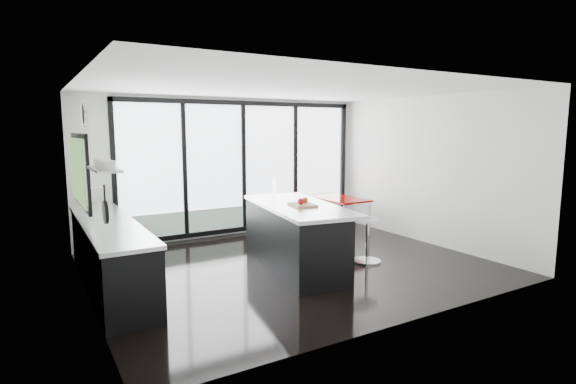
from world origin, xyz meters
TOP-DOWN VIEW (x-y plane):
  - floor at (0.00, 0.00)m, footprint 6.00×5.00m
  - ceiling at (0.00, 0.00)m, footprint 6.00×5.00m
  - wall_back at (0.27, 2.47)m, footprint 6.00×0.09m
  - wall_front at (0.00, -2.50)m, footprint 6.00×0.00m
  - wall_left at (-2.97, 0.27)m, footprint 0.26×5.00m
  - wall_right at (3.00, 0.00)m, footprint 0.00×5.00m
  - counter_cabinets at (-2.67, 0.40)m, footprint 0.69×3.24m
  - island at (-0.03, -0.09)m, footprint 1.41×2.61m
  - bar_stool_near at (1.16, -0.47)m, footprint 0.49×0.49m
  - bar_stool_far at (0.98, 0.59)m, footprint 0.43×0.43m
  - red_table at (2.12, 1.62)m, footprint 0.82×1.38m

SIDE VIEW (x-z plane):
  - floor at x=0.00m, z-range 0.00..0.00m
  - bar_stool_far at x=0.98m, z-range 0.00..0.63m
  - red_table at x=2.12m, z-range 0.00..0.73m
  - bar_stool_near at x=1.16m, z-range 0.00..0.74m
  - counter_cabinets at x=-2.67m, z-range -0.22..1.14m
  - island at x=-0.03m, z-range -0.14..1.17m
  - wall_back at x=0.27m, z-range -0.13..2.67m
  - wall_front at x=0.00m, z-range 0.00..2.80m
  - wall_right at x=3.00m, z-range 0.00..2.80m
  - wall_left at x=-2.97m, z-range 0.16..2.96m
  - ceiling at x=0.00m, z-range 2.80..2.80m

